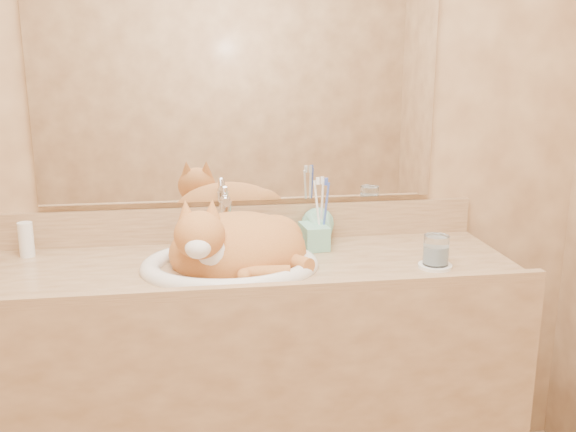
{
  "coord_description": "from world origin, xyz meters",
  "views": [
    {
      "loc": [
        -0.16,
        -1.11,
        1.46
      ],
      "look_at": [
        0.11,
        0.7,
        1.0
      ],
      "focal_mm": 40.0,
      "sensor_mm": 36.0,
      "label": 1
    }
  ],
  "objects": [
    {
      "name": "water_glass",
      "position": [
        0.54,
        0.61,
        0.9
      ],
      "size": [
        0.07,
        0.07,
        0.09
      ],
      "primitive_type": "cylinder",
      "color": "white",
      "rests_on": "saucer"
    },
    {
      "name": "cat",
      "position": [
        -0.04,
        0.72,
        0.92
      ],
      "size": [
        0.43,
        0.36,
        0.23
      ],
      "primitive_type": null,
      "rotation": [
        0.0,
        0.0,
        0.04
      ],
      "color": "#AF5F28",
      "rests_on": "sink_basin"
    },
    {
      "name": "saucer",
      "position": [
        0.54,
        0.61,
        0.85
      ],
      "size": [
        0.1,
        0.1,
        0.01
      ],
      "primitive_type": "cylinder",
      "color": "white",
      "rests_on": "vanity_counter"
    },
    {
      "name": "mirror",
      "position": [
        0.0,
        0.99,
        1.39
      ],
      "size": [
        1.3,
        0.02,
        0.8
      ],
      "primitive_type": "cube",
      "color": "white",
      "rests_on": "wall_back"
    },
    {
      "name": "faucet",
      "position": [
        -0.06,
        0.9,
        0.94
      ],
      "size": [
        0.06,
        0.14,
        0.19
      ],
      "primitive_type": null,
      "rotation": [
        0.0,
        0.0,
        0.06
      ],
      "color": "silver",
      "rests_on": "vanity_counter"
    },
    {
      "name": "toothbrushes",
      "position": [
        0.25,
        0.86,
        0.99
      ],
      "size": [
        0.04,
        0.04,
        0.24
      ],
      "primitive_type": null,
      "color": "white",
      "rests_on": "toothbrush_cup"
    },
    {
      "name": "wall_back",
      "position": [
        0.0,
        1.0,
        1.25
      ],
      "size": [
        2.4,
        0.02,
        2.5
      ],
      "primitive_type": "cube",
      "color": "#936843",
      "rests_on": "ground"
    },
    {
      "name": "sink_basin",
      "position": [
        -0.06,
        0.7,
        0.93
      ],
      "size": [
        0.6,
        0.53,
        0.16
      ],
      "primitive_type": null,
      "rotation": [
        0.0,
        0.0,
        -0.22
      ],
      "color": "white",
      "rests_on": "vanity_counter"
    },
    {
      "name": "vanity_counter",
      "position": [
        0.0,
        0.72,
        0.42
      ],
      "size": [
        1.6,
        0.55,
        0.85
      ],
      "primitive_type": null,
      "color": "brown",
      "rests_on": "floor"
    },
    {
      "name": "soap_dispenser",
      "position": [
        0.23,
        0.8,
        0.94
      ],
      "size": [
        0.09,
        0.09,
        0.17
      ],
      "primitive_type": "imported",
      "rotation": [
        0.0,
        0.0,
        0.09
      ],
      "color": "#77BFA1",
      "rests_on": "vanity_counter"
    },
    {
      "name": "toothbrush_cup",
      "position": [
        0.25,
        0.86,
        0.9
      ],
      "size": [
        0.12,
        0.12,
        0.1
      ],
      "primitive_type": "imported",
      "rotation": [
        0.0,
        0.0,
        -0.06
      ],
      "color": "#77BFA1",
      "rests_on": "vanity_counter"
    },
    {
      "name": "lotion_bottle",
      "position": [
        -0.68,
        0.91,
        0.9
      ],
      "size": [
        0.05,
        0.05,
        0.11
      ],
      "primitive_type": "cylinder",
      "color": "white",
      "rests_on": "vanity_counter"
    }
  ]
}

